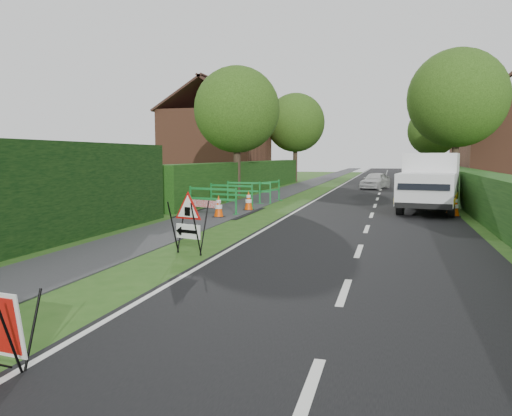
{
  "coord_description": "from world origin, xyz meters",
  "views": [
    {
      "loc": [
        3.18,
        -6.72,
        2.15
      ],
      "look_at": [
        0.25,
        4.0,
        0.98
      ],
      "focal_mm": 35.0,
      "sensor_mm": 36.0,
      "label": 1
    }
  ],
  "objects": [
    {
      "name": "ground",
      "position": [
        0.0,
        0.0,
        0.0
      ],
      "size": [
        120.0,
        120.0,
        0.0
      ],
      "primitive_type": "plane",
      "color": "#264F16",
      "rests_on": "ground"
    },
    {
      "name": "road_surface",
      "position": [
        2.5,
        35.0,
        0.0
      ],
      "size": [
        6.0,
        90.0,
        0.02
      ],
      "primitive_type": "cube",
      "color": "black",
      "rests_on": "ground"
    },
    {
      "name": "footpath",
      "position": [
        -3.0,
        35.0,
        0.01
      ],
      "size": [
        2.0,
        90.0,
        0.02
      ],
      "primitive_type": "cube",
      "color": "#2D2D30",
      "rests_on": "ground"
    },
    {
      "name": "hedge_west_far",
      "position": [
        -5.0,
        22.0,
        0.0
      ],
      "size": [
        1.0,
        24.0,
        1.8
      ],
      "primitive_type": "cube",
      "color": "#14380F",
      "rests_on": "ground"
    },
    {
      "name": "hedge_east",
      "position": [
        6.5,
        16.0,
        0.0
      ],
      "size": [
        1.2,
        50.0,
        1.5
      ],
      "primitive_type": "cube",
      "color": "#14380F",
      "rests_on": "ground"
    },
    {
      "name": "house_west",
      "position": [
        -10.0,
        30.0,
        2.9
      ],
      "size": [
        7.5,
        7.4,
        7.88
      ],
      "color": "brown",
      "rests_on": "ground"
    },
    {
      "name": "house_east_b",
      "position": [
        12.0,
        42.0,
        2.9
      ],
      "size": [
        7.5,
        7.4,
        7.88
      ],
      "color": "brown",
      "rests_on": "ground"
    },
    {
      "name": "tree_nw",
      "position": [
        -4.6,
        18.0,
        4.48
      ],
      "size": [
        4.4,
        4.4,
        6.7
      ],
      "color": "#2D2116",
      "rests_on": "ground"
    },
    {
      "name": "tree_ne",
      "position": [
        6.4,
        22.0,
        5.17
      ],
      "size": [
        5.2,
        5.2,
        7.79
      ],
      "color": "#2D2116",
      "rests_on": "ground"
    },
    {
      "name": "tree_fw",
      "position": [
        -4.6,
        34.0,
        4.83
      ],
      "size": [
        4.8,
        4.8,
        7.24
      ],
      "color": "#2D2116",
      "rests_on": "ground"
    },
    {
      "name": "tree_fe",
      "position": [
        6.4,
        38.0,
        4.22
      ],
      "size": [
        4.2,
        4.2,
        6.33
      ],
      "color": "#2D2116",
      "rests_on": "ground"
    },
    {
      "name": "triangle_sign",
      "position": [
        -1.07,
        3.16,
        0.8
      ],
      "size": [
        0.97,
        0.97,
        1.16
      ],
      "rotation": [
        0.0,
        0.0,
        -0.27
      ],
      "color": "black",
      "rests_on": "ground"
    },
    {
      "name": "works_van",
      "position": [
        4.58,
        13.45,
        1.19
      ],
      "size": [
        2.62,
        5.15,
        2.24
      ],
      "rotation": [
        0.0,
        0.0,
        -0.15
      ],
      "color": "silver",
      "rests_on": "ground"
    },
    {
      "name": "traffic_cone_0",
      "position": [
        5.33,
        11.93,
        0.39
      ],
      "size": [
        0.38,
        0.38,
        0.79
      ],
      "color": "black",
      "rests_on": "ground"
    },
    {
      "name": "traffic_cone_1",
      "position": [
        5.31,
        12.87,
        0.39
      ],
      "size": [
        0.38,
        0.38,
        0.79
      ],
      "color": "black",
      "rests_on": "ground"
    },
    {
      "name": "traffic_cone_2",
      "position": [
        5.26,
        15.65,
        0.39
      ],
      "size": [
        0.38,
        0.38,
        0.79
      ],
      "color": "black",
      "rests_on": "ground"
    },
    {
      "name": "traffic_cone_3",
      "position": [
        -2.63,
        9.58,
        0.39
      ],
      "size": [
        0.38,
        0.38,
        0.79
      ],
      "color": "black",
      "rests_on": "ground"
    },
    {
      "name": "traffic_cone_4",
      "position": [
        -2.24,
        11.98,
        0.39
      ],
      "size": [
        0.38,
        0.38,
        0.79
      ],
      "color": "black",
      "rests_on": "ground"
    },
    {
      "name": "ped_barrier_0",
      "position": [
        -3.22,
        10.57,
        0.63
      ],
      "size": [
        2.09,
        0.79,
        1.0
      ],
      "rotation": [
        0.0,
        0.0,
        -0.22
      ],
      "color": "#167D31",
      "rests_on": "ground"
    },
    {
      "name": "ped_barrier_1",
      "position": [
        -3.19,
        12.69,
        0.63
      ],
      "size": [
        2.08,
        0.86,
        1.0
      ],
      "rotation": [
        0.0,
        0.0,
        -0.26
      ],
      "color": "#167D31",
      "rests_on": "ground"
    },
    {
      "name": "ped_barrier_2",
      "position": [
        -3.06,
        14.86,
        0.63
      ],
      "size": [
        2.06,
        0.35,
        1.0
      ],
      "rotation": [
        0.0,
        0.0,
        -0.0
      ],
      "color": "#167D31",
      "rests_on": "ground"
    },
    {
      "name": "ped_barrier_3",
      "position": [
        -2.27,
        15.61,
        0.63
      ],
      "size": [
        0.79,
        2.09,
        1.0
      ],
      "rotation": [
        0.0,
        0.0,
        1.35
      ],
      "color": "#167D31",
      "rests_on": "ground"
    },
    {
      "name": "redwhite_plank",
      "position": [
        -3.26,
        9.76,
        0.0
      ],
      "size": [
        1.43,
        0.53,
        0.25
      ],
      "primitive_type": "cube",
      "rotation": [
        0.0,
        0.0,
        -0.34
      ],
      "color": "red",
      "rests_on": "ground"
    },
    {
      "name": "hatchback_car",
      "position": [
        2.13,
        26.43,
        0.55
      ],
      "size": [
        2.1,
        3.43,
        1.09
      ],
      "primitive_type": "imported",
      "rotation": [
        0.0,
        0.0,
        -0.27
      ],
      "color": "silver",
      "rests_on": "ground"
    }
  ]
}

